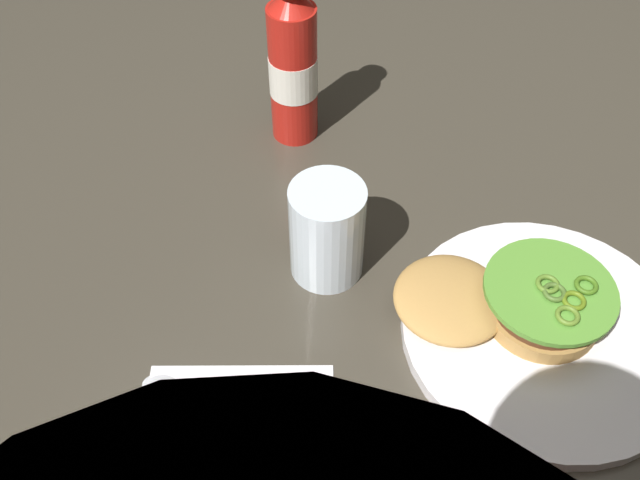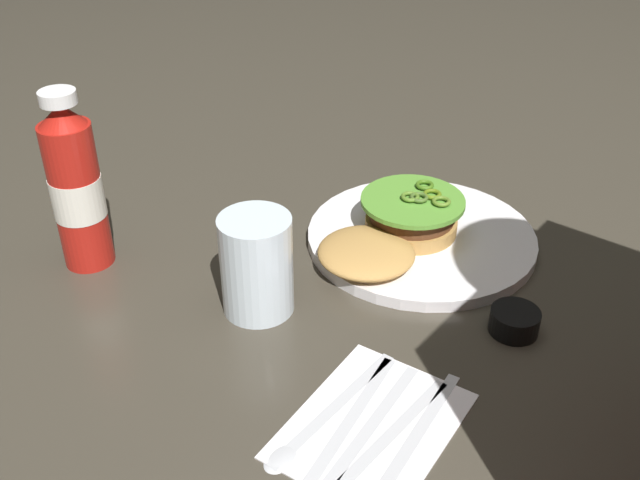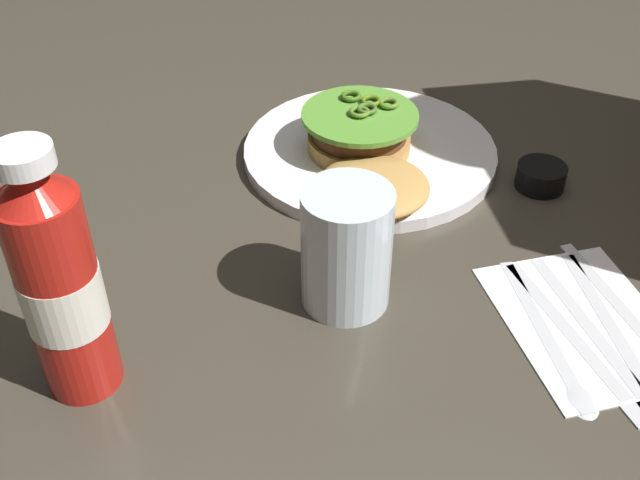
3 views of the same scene
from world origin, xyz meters
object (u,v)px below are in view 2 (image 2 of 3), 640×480
Objects in this scene: table_knife at (375,448)px; fork_utensil at (402,456)px; butter_knife at (359,441)px; spoon_utensil at (316,423)px; ketchup_bottle at (76,188)px; napkin at (372,425)px; dinner_plate at (421,238)px; condiment_cup at (514,321)px; burger_sandwich at (396,228)px; water_glass at (257,265)px; steak_knife at (341,432)px.

fork_utensil is (-0.01, 0.02, 0.00)m from table_knife.
spoon_utensil is at bearing -80.54° from butter_knife.
butter_knife is at bearing 99.46° from spoon_utensil.
ketchup_bottle is 0.43m from napkin.
ketchup_bottle is (0.28, -0.29, 0.09)m from dinner_plate.
condiment_cup reaches higher than butter_knife.
burger_sandwich reaches higher than fork_utensil.
spoon_utensil is (0.24, -0.08, -0.01)m from condiment_cup.
napkin is at bearing 89.02° from ketchup_bottle.
spoon_utensil is 0.04m from butter_knife.
table_knife is at bearing 67.72° from water_glass.
water_glass is 0.57× the size of butter_knife.
burger_sandwich is 0.19m from condiment_cup.
condiment_cup reaches higher than steak_knife.
table_knife is at bearing -71.33° from fork_utensil.
napkin is 0.95× the size of spoon_utensil.
ketchup_bottle reaches higher than steak_knife.
dinner_plate is 1.45× the size of table_knife.
butter_knife is at bearing 85.62° from ketchup_bottle.
burger_sandwich is 0.32m from table_knife.
dinner_plate is at bearing 158.16° from burger_sandwich.
ketchup_bottle is at bearing -90.98° from napkin.
ketchup_bottle is 0.45m from table_knife.
napkin is 0.03m from steak_knife.
spoon_utensil is (0.32, 0.09, -0.00)m from dinner_plate.
butter_knife reaches higher than napkin.
spoon_utensil is (0.29, 0.10, -0.03)m from burger_sandwich.
burger_sandwich reaches higher than spoon_utensil.
steak_knife is at bearing 24.52° from burger_sandwich.
condiment_cup is 0.28× the size of spoon_utensil.
butter_knife is (-0.01, 0.04, -0.00)m from spoon_utensil.
napkin is (0.25, 0.14, -0.03)m from burger_sandwich.
butter_knife is at bearing -83.63° from table_knife.
condiment_cup reaches higher than napkin.
steak_knife is (-0.01, 0.02, 0.00)m from spoon_utensil.
butter_knife is (0.32, 0.13, -0.00)m from dinner_plate.
water_glass reaches higher than condiment_cup.
burger_sandwich is 0.98× the size of ketchup_bottle.
ketchup_bottle is (0.25, -0.28, 0.07)m from burger_sandwich.
water_glass reaches higher than napkin.
butter_knife is at bearing 6.64° from napkin.
ketchup_bottle reaches higher than condiment_cup.
water_glass is 0.26m from fork_utensil.
dinner_plate reaches higher than napkin.
napkin is at bearing -173.36° from butter_knife.
dinner_plate is 0.32m from napkin.
table_knife is (0.02, 0.02, 0.00)m from napkin.
butter_knife and fork_utensil have the same top height.
condiment_cup is 0.21m from napkin.
dinner_plate is at bearing 162.34° from water_glass.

